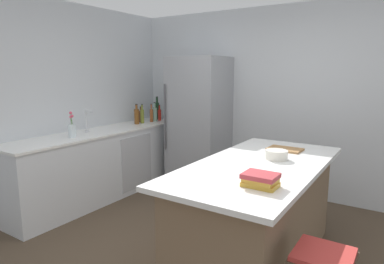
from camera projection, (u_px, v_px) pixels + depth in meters
wall_rear at (290, 102)px, 4.60m from camera, size 6.00×0.10×2.60m
wall_left at (34, 106)px, 4.06m from camera, size 0.10×6.00×2.60m
counter_run_left at (103, 163)px, 4.62m from camera, size 0.64×2.77×0.93m
kitchen_island at (258, 213)px, 2.98m from camera, size 0.98×2.06×0.93m
refrigerator at (199, 123)px, 5.01m from camera, size 0.79×0.71×1.93m
sink_faucet at (87, 121)px, 4.37m from camera, size 0.15×0.05×0.30m
flower_vase at (72, 129)px, 4.05m from camera, size 0.09×0.09×0.32m
wine_bottle at (157, 110)px, 5.58m from camera, size 0.07×0.07×0.38m
hot_sauce_bottle at (160, 114)px, 5.45m from camera, size 0.05×0.05×0.26m
gin_bottle at (155, 114)px, 5.38m from camera, size 0.07×0.07×0.31m
vinegar_bottle at (151, 115)px, 5.31m from camera, size 0.05×0.05×0.29m
syrup_bottle at (141, 116)px, 5.30m from camera, size 0.06×0.06×0.25m
olive_oil_bottle at (142, 116)px, 5.17m from camera, size 0.06×0.06×0.30m
whiskey_bottle at (137, 116)px, 5.09m from camera, size 0.07×0.07×0.30m
cookbook_stack at (260, 180)px, 2.30m from camera, size 0.24×0.19×0.09m
mixing_bowl at (276, 155)px, 3.03m from camera, size 0.20×0.20×0.08m
cutting_board at (285, 149)px, 3.39m from camera, size 0.34×0.23×0.02m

